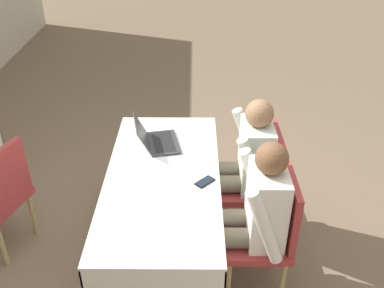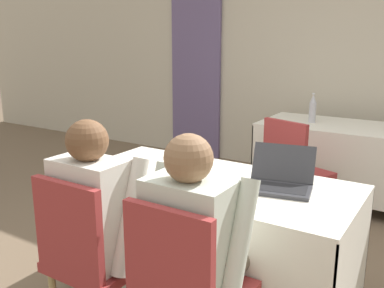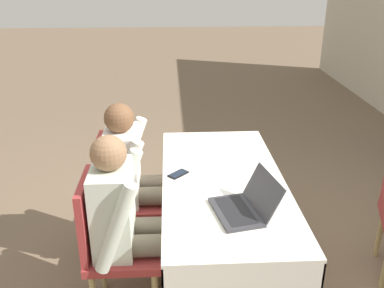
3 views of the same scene
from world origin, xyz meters
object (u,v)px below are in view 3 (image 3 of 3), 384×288
chair_near_left (121,193)px  chair_near_right (111,240)px  laptop (244,206)px  person_white_shirt (127,217)px  person_checkered_shirt (134,172)px  cell_phone (178,174)px

chair_near_left → chair_near_right: same height
laptop → chair_near_left: laptop is taller
chair_near_right → person_white_shirt: bearing=-90.0°
chair_near_right → person_white_shirt: (0.00, 0.10, 0.16)m
chair_near_left → person_checkered_shirt: person_checkered_shirt is taller
chair_near_left → chair_near_right: size_ratio=1.00×
laptop → person_checkered_shirt: person_checkered_shirt is taller
laptop → cell_phone: size_ratio=2.76×
person_checkered_shirt → person_white_shirt: same height
chair_near_right → person_white_shirt: 0.19m
cell_phone → person_white_shirt: person_white_shirt is taller
chair_near_right → person_checkered_shirt: person_checkered_shirt is taller
chair_near_left → chair_near_right: (0.56, 0.00, 0.00)m
cell_phone → person_checkered_shirt: person_checkered_shirt is taller
laptop → chair_near_left: 1.05m
laptop → chair_near_left: bearing=-143.2°
chair_near_left → person_white_shirt: size_ratio=0.78×
laptop → cell_phone: laptop is taller
cell_phone → chair_near_right: 0.59m
chair_near_left → person_checkered_shirt: size_ratio=0.78×
cell_phone → person_checkered_shirt: size_ratio=0.12×
laptop → person_checkered_shirt: (-0.67, -0.65, -0.12)m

